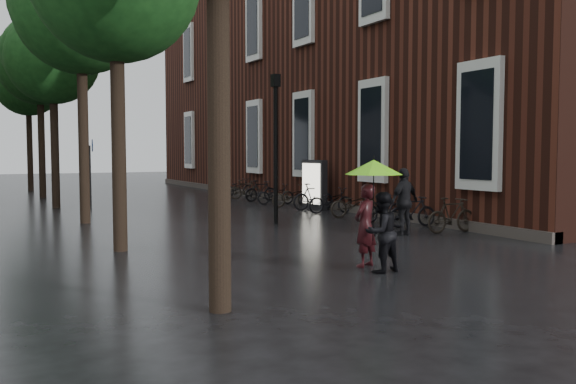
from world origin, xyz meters
TOP-DOWN VIEW (x-y plane):
  - ground at (0.00, 0.00)m, footprint 120.00×120.00m
  - brick_building at (10.47, 19.46)m, footprint 10.20×33.20m
  - street_trees at (-3.99, 15.91)m, footprint 4.33×34.03m
  - person_burgundy at (-0.22, 2.84)m, footprint 0.71×0.60m
  - person_black at (-0.28, 2.22)m, footprint 0.82×0.68m
  - lime_umbrella at (-0.29, 2.48)m, footprint 1.12×1.12m
  - pedestrian_walking at (3.33, 6.10)m, footprint 1.15×0.69m
  - parked_bicycles at (4.65, 13.41)m, footprint 2.06×15.96m
  - ad_lightbox at (4.84, 13.58)m, footprint 0.30×1.29m
  - lamp_post at (1.38, 10.00)m, footprint 0.24×0.24m
  - cycle_sign at (-2.78, 18.26)m, footprint 0.15×0.50m

SIDE VIEW (x-z plane):
  - ground at x=0.00m, z-range 0.00..0.00m
  - parked_bicycles at x=4.65m, z-range -0.05..0.99m
  - person_black at x=-0.28m, z-range 0.00..1.52m
  - person_burgundy at x=-0.22m, z-range 0.00..1.64m
  - pedestrian_walking at x=3.33m, z-range 0.00..1.83m
  - ad_lightbox at x=4.84m, z-range 0.00..1.95m
  - cycle_sign at x=-2.78m, z-range 0.45..3.21m
  - lime_umbrella at x=-0.29m, z-range 1.16..2.80m
  - lamp_post at x=1.38m, z-range 0.50..5.16m
  - brick_building at x=10.47m, z-range -0.01..11.99m
  - street_trees at x=-3.99m, z-range 1.88..10.79m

